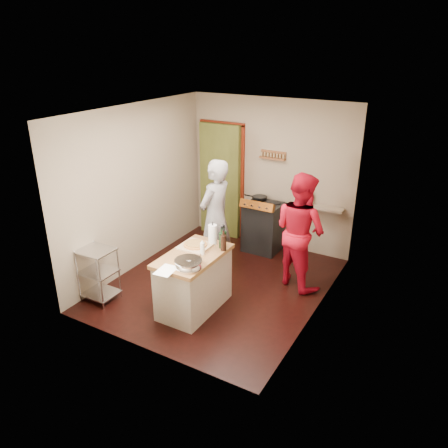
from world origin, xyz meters
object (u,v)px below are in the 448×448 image
(wire_shelving, at_px, (98,272))
(stove, at_px, (263,226))
(island, at_px, (194,280))
(person_stripe, at_px, (215,217))
(person_red, at_px, (300,230))

(wire_shelving, bearing_deg, stove, 63.15)
(stove, xyz_separation_m, wire_shelving, (-1.33, -2.62, -0.01))
(wire_shelving, bearing_deg, island, 20.09)
(wire_shelving, height_order, island, island)
(stove, xyz_separation_m, person_stripe, (-0.37, -1.01, 0.46))
(wire_shelving, relative_size, island, 0.64)
(wire_shelving, relative_size, person_red, 0.46)
(stove, height_order, person_red, person_red)
(stove, relative_size, person_red, 0.57)
(stove, bearing_deg, person_stripe, -109.94)
(stove, distance_m, person_red, 1.31)
(person_red, bearing_deg, stove, -14.13)
(person_stripe, distance_m, person_red, 1.34)
(person_stripe, bearing_deg, wire_shelving, -23.91)
(stove, height_order, person_stripe, person_stripe)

